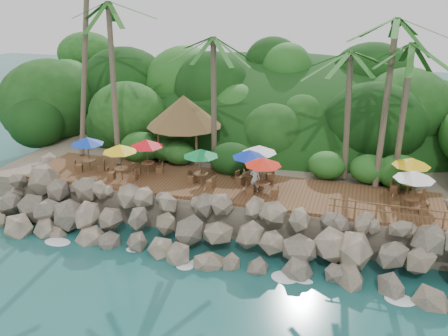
% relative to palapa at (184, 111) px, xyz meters
% --- Properties ---
extents(ground, '(140.00, 140.00, 0.00)m').
position_rel_palapa_xyz_m(ground, '(4.16, -9.97, -5.79)').
color(ground, '#19514F').
rests_on(ground, ground).
extents(land_base, '(32.00, 25.20, 2.10)m').
position_rel_palapa_xyz_m(land_base, '(4.16, 6.03, -4.74)').
color(land_base, gray).
rests_on(land_base, ground).
extents(jungle_hill, '(44.80, 28.00, 15.40)m').
position_rel_palapa_xyz_m(jungle_hill, '(4.16, 13.53, -5.79)').
color(jungle_hill, '#143811').
rests_on(jungle_hill, ground).
extents(seawall, '(29.00, 4.00, 2.30)m').
position_rel_palapa_xyz_m(seawall, '(4.16, -7.97, -4.64)').
color(seawall, gray).
rests_on(seawall, ground).
extents(terrace, '(26.00, 5.00, 0.20)m').
position_rel_palapa_xyz_m(terrace, '(4.16, -3.97, -3.59)').
color(terrace, brown).
rests_on(terrace, land_base).
extents(jungle_foliage, '(44.00, 16.00, 12.00)m').
position_rel_palapa_xyz_m(jungle_foliage, '(4.16, 5.03, -5.79)').
color(jungle_foliage, '#143811').
rests_on(jungle_foliage, ground).
extents(foam_line, '(25.20, 0.80, 0.06)m').
position_rel_palapa_xyz_m(foam_line, '(4.16, -9.67, -5.76)').
color(foam_line, white).
rests_on(foam_line, ground).
extents(palms, '(27.40, 7.17, 14.28)m').
position_rel_palapa_xyz_m(palms, '(5.02, -1.25, 6.31)').
color(palms, brown).
rests_on(palms, ground).
extents(palapa, '(5.35, 5.35, 4.60)m').
position_rel_palapa_xyz_m(palapa, '(0.00, 0.00, 0.00)').
color(palapa, brown).
rests_on(palapa, ground).
extents(dining_clusters, '(22.47, 4.89, 2.39)m').
position_rel_palapa_xyz_m(dining_clusters, '(4.78, -4.03, -1.51)').
color(dining_clusters, brown).
rests_on(dining_clusters, terrace).
extents(railing, '(6.10, 0.10, 1.00)m').
position_rel_palapa_xyz_m(railing, '(13.87, -6.32, -2.89)').
color(railing, brown).
rests_on(railing, terrace).
extents(waiter, '(0.64, 0.44, 1.70)m').
position_rel_palapa_xyz_m(waiter, '(6.27, -4.49, -2.64)').
color(waiter, white).
rests_on(waiter, terrace).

